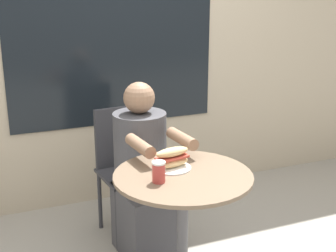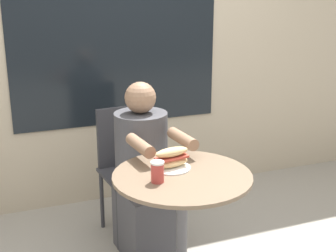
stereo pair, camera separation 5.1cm
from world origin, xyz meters
name	(u,v)px [view 1 (the left image)]	position (x,y,z in m)	size (l,w,h in m)	color
storefront_wall	(104,22)	(0.00, 1.44, 1.40)	(8.00, 0.09, 2.80)	#B7A88E
cafe_table	(183,210)	(0.00, 0.00, 0.55)	(0.72, 0.72, 0.75)	brown
diner_chair	(124,159)	(-0.04, 0.88, 0.52)	(0.41, 0.41, 0.87)	#333338
seated_diner	(143,183)	(-0.03, 0.54, 0.49)	(0.37, 0.60, 1.12)	#424247
sandwich_on_plate	(172,159)	(-0.02, 0.09, 0.80)	(0.20, 0.20, 0.12)	white
drink_cup	(159,172)	(-0.15, -0.04, 0.80)	(0.07, 0.07, 0.11)	#B73D38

